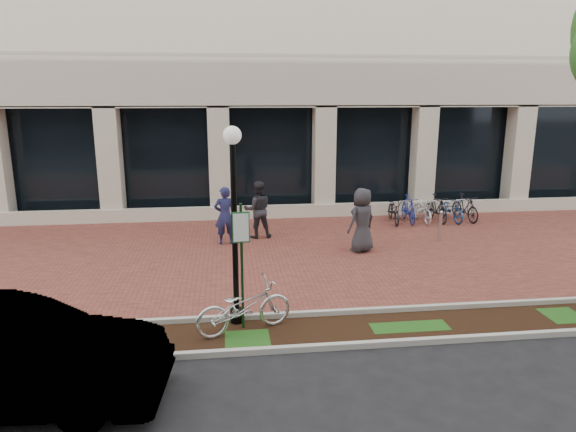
{
  "coord_description": "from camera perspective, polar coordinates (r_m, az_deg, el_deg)",
  "views": [
    {
      "loc": [
        -1.77,
        -14.59,
        4.68
      ],
      "look_at": [
        -0.09,
        -0.8,
        1.34
      ],
      "focal_mm": 32.0,
      "sensor_mm": 36.0,
      "label": 1
    }
  ],
  "objects": [
    {
      "name": "lamppost",
      "position": [
        10.27,
        -6.0,
        0.06
      ],
      "size": [
        0.36,
        0.36,
        4.07
      ],
      "color": "black",
      "rests_on": "ground"
    },
    {
      "name": "bollard",
      "position": [
        17.18,
        16.56,
        -1.07
      ],
      "size": [
        0.12,
        0.12,
        1.03
      ],
      "color": "#B2B1B6",
      "rests_on": "ground"
    },
    {
      "name": "brick_plaza",
      "position": [
        15.42,
        -0.04,
        -4.14
      ],
      "size": [
        40.0,
        9.0,
        0.01
      ],
      "primitive_type": "cube",
      "color": "brown",
      "rests_on": "ground"
    },
    {
      "name": "curb_street_side",
      "position": [
        9.91,
        4.27,
        -14.3
      ],
      "size": [
        40.0,
        0.12,
        0.12
      ],
      "primitive_type": "cube",
      "color": "#AFAEA5",
      "rests_on": "ground"
    },
    {
      "name": "pedestrian_right",
      "position": [
        15.51,
        8.23,
        -0.46
      ],
      "size": [
        1.13,
        1.01,
        1.95
      ],
      "primitive_type": "imported",
      "rotation": [
        0.0,
        0.0,
        3.67
      ],
      "color": "#2C2B30",
      "rests_on": "ground"
    },
    {
      "name": "curb_plaza_side",
      "position": [
        11.24,
        2.77,
        -10.78
      ],
      "size": [
        40.0,
        0.12,
        0.12
      ],
      "primitive_type": "cube",
      "color": "#AFAEA5",
      "rests_on": "ground"
    },
    {
      "name": "planting_strip",
      "position": [
        10.59,
        3.47,
        -12.7
      ],
      "size": [
        40.0,
        1.5,
        0.01
      ],
      "primitive_type": "cube",
      "color": "black",
      "rests_on": "ground"
    },
    {
      "name": "sedan_near_curb",
      "position": [
        9.08,
        -29.05,
        -13.69
      ],
      "size": [
        4.92,
        2.06,
        1.58
      ],
      "primitive_type": "imported",
      "rotation": [
        0.0,
        0.0,
        1.49
      ],
      "color": "#AFAFB4",
      "rests_on": "ground"
    },
    {
      "name": "pedestrian_left",
      "position": [
        16.24,
        -7.02,
        0.04
      ],
      "size": [
        0.71,
        0.5,
        1.86
      ],
      "primitive_type": "imported",
      "rotation": [
        0.0,
        0.0,
        3.23
      ],
      "color": "#1D1F4A",
      "rests_on": "ground"
    },
    {
      "name": "pedestrian_mid",
      "position": [
        16.88,
        -3.4,
        0.71
      ],
      "size": [
        0.98,
        0.79,
        1.9
      ],
      "primitive_type": "imported",
      "rotation": [
        0.0,
        0.0,
        3.22
      ],
      "color": "#252529",
      "rests_on": "ground"
    },
    {
      "name": "ground",
      "position": [
        15.43,
        -0.04,
        -4.15
      ],
      "size": [
        120.0,
        120.0,
        0.0
      ],
      "primitive_type": "plane",
      "color": "black",
      "rests_on": "ground"
    },
    {
      "name": "bike_rack_cluster",
      "position": [
        19.79,
        15.42,
        0.74
      ],
      "size": [
        3.5,
        1.77,
        1.0
      ],
      "rotation": [
        0.0,
        0.0,
        -0.0
      ],
      "color": "black",
      "rests_on": "ground"
    },
    {
      "name": "parking_sign",
      "position": [
        10.16,
        -5.18,
        -3.93
      ],
      "size": [
        0.34,
        0.07,
        2.61
      ],
      "rotation": [
        0.0,
        0.0,
        0.06
      ],
      "color": "#143916",
      "rests_on": "ground"
    },
    {
      "name": "locked_bicycle",
      "position": [
        10.41,
        -4.9,
        -10.04
      ],
      "size": [
        2.14,
        1.34,
        1.06
      ],
      "primitive_type": "imported",
      "rotation": [
        0.0,
        0.0,
        1.91
      ],
      "color": "silver",
      "rests_on": "ground"
    }
  ]
}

